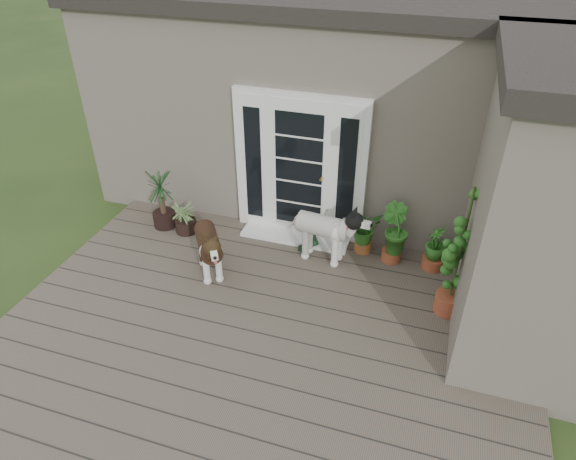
% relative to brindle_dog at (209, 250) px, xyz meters
% --- Properties ---
extents(deck, '(6.20, 4.60, 0.12)m').
position_rel_brindle_dog_xyz_m(deck, '(1.04, -0.87, -0.44)').
color(deck, '#6B5B4C').
rests_on(deck, ground).
extents(house_main, '(7.40, 4.00, 3.10)m').
position_rel_brindle_dog_xyz_m(house_main, '(1.04, 3.38, 1.05)').
color(house_main, '#665E54').
rests_on(house_main, ground).
extents(house_wing, '(1.60, 2.40, 3.10)m').
position_rel_brindle_dog_xyz_m(house_wing, '(3.94, 0.23, 1.05)').
color(house_wing, '#665E54').
rests_on(house_wing, ground).
extents(door_unit, '(1.90, 0.14, 2.15)m').
position_rel_brindle_dog_xyz_m(door_unit, '(0.84, 1.33, 0.70)').
color(door_unit, white).
rests_on(door_unit, deck).
extents(door_step, '(1.60, 0.40, 0.05)m').
position_rel_brindle_dog_xyz_m(door_step, '(0.84, 1.13, -0.35)').
color(door_step, white).
rests_on(door_step, deck).
extents(brindle_dog, '(0.82, 0.96, 0.75)m').
position_rel_brindle_dog_xyz_m(brindle_dog, '(0.00, 0.00, 0.00)').
color(brindle_dog, '#3B2415').
rests_on(brindle_dog, deck).
extents(white_dog, '(1.00, 0.51, 0.80)m').
position_rel_brindle_dog_xyz_m(white_dog, '(1.35, 0.77, 0.02)').
color(white_dog, white).
rests_on(white_dog, deck).
extents(spider_plant, '(0.66, 0.66, 0.56)m').
position_rel_brindle_dog_xyz_m(spider_plant, '(-0.79, 0.81, -0.09)').
color(spider_plant, '#88AE6B').
rests_on(spider_plant, deck).
extents(yucca, '(0.81, 0.81, 0.94)m').
position_rel_brindle_dog_xyz_m(yucca, '(-1.17, 0.85, 0.09)').
color(yucca, black).
rests_on(yucca, deck).
extents(herb_a, '(0.64, 0.64, 0.57)m').
position_rel_brindle_dog_xyz_m(herb_a, '(1.86, 1.13, -0.09)').
color(herb_a, '#1C5E1B').
rests_on(herb_a, deck).
extents(herb_b, '(0.61, 0.61, 0.65)m').
position_rel_brindle_dog_xyz_m(herb_b, '(2.27, 1.04, -0.05)').
color(herb_b, '#1C6321').
rests_on(herb_b, deck).
extents(herb_c, '(0.35, 0.35, 0.51)m').
position_rel_brindle_dog_xyz_m(herb_c, '(2.84, 1.04, -0.12)').
color(herb_c, '#19591B').
rests_on(herb_c, deck).
extents(sapling, '(0.56, 0.56, 1.81)m').
position_rel_brindle_dog_xyz_m(sapling, '(3.09, 0.20, 0.53)').
color(sapling, '#154C19').
rests_on(sapling, deck).
extents(clog_left, '(0.25, 0.33, 0.09)m').
position_rel_brindle_dog_xyz_m(clog_left, '(1.11, 1.13, -0.33)').
color(clog_left, black).
rests_on(clog_left, deck).
extents(clog_right, '(0.32, 0.36, 0.10)m').
position_rel_brindle_dog_xyz_m(clog_right, '(1.10, 0.93, -0.33)').
color(clog_right, black).
rests_on(clog_right, deck).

